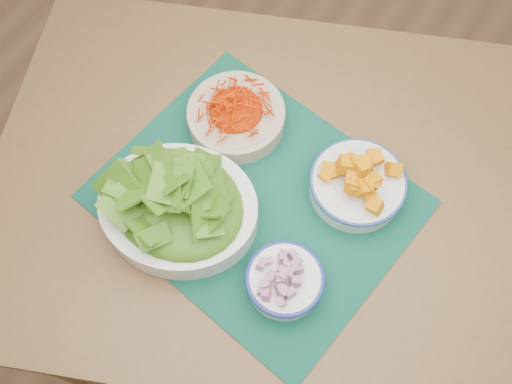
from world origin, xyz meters
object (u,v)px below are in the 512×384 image
table (300,207)px  onion_bowl (285,279)px  placemat (256,199)px  lettuce_bowl (177,203)px  carrot_bowl (236,113)px  squash_bowl (358,181)px

table → onion_bowl: bearing=-93.2°
placemat → lettuce_bowl: lettuce_bowl is taller
table → carrot_bowl: size_ratio=5.81×
placemat → carrot_bowl: bearing=143.5°
table → carrot_bowl: (-0.19, 0.05, 0.14)m
table → squash_bowl: bearing=3.6°
placemat → lettuce_bowl: size_ratio=1.53×
squash_bowl → table: bearing=-152.0°
lettuce_bowl → carrot_bowl: bearing=76.7°
carrot_bowl → lettuce_bowl: bearing=-82.7°
carrot_bowl → squash_bowl: 0.27m
onion_bowl → table: bearing=111.2°
carrot_bowl → onion_bowl: size_ratio=1.47×
carrot_bowl → onion_bowl: 0.35m
table → lettuce_bowl: lettuce_bowl is taller
squash_bowl → onion_bowl: bearing=-93.6°
table → lettuce_bowl: 0.29m
table → placemat: bearing=-155.1°
table → lettuce_bowl: size_ratio=4.09×
placemat → squash_bowl: squash_bowl is taller
lettuce_bowl → onion_bowl: size_ratio=2.08×
placemat → lettuce_bowl: 0.16m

